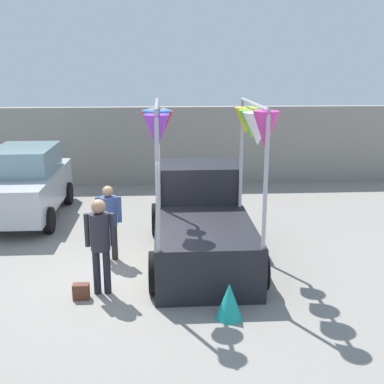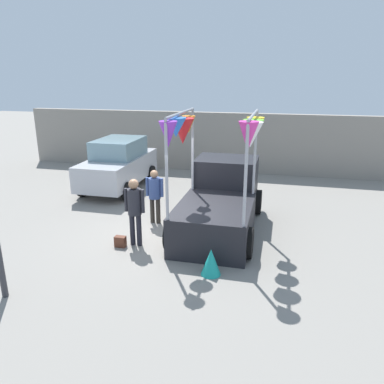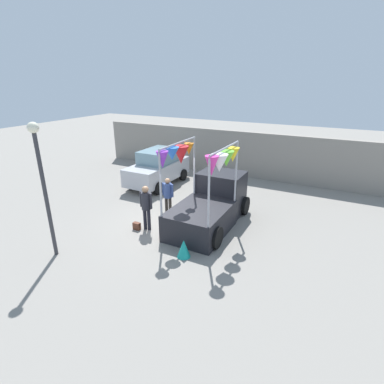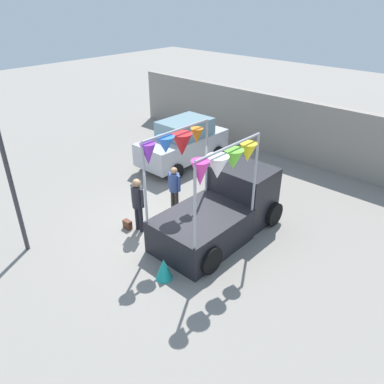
% 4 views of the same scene
% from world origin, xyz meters
% --- Properties ---
extents(ground_plane, '(60.00, 60.00, 0.00)m').
position_xyz_m(ground_plane, '(0.00, 0.00, 0.00)').
color(ground_plane, gray).
extents(vendor_truck, '(2.45, 4.05, 3.32)m').
position_xyz_m(vendor_truck, '(1.32, 1.02, 0.94)').
color(vendor_truck, black).
rests_on(vendor_truck, ground).
extents(parked_car, '(1.88, 4.00, 1.88)m').
position_xyz_m(parked_car, '(-3.08, 3.92, 0.94)').
color(parked_car, '#B7B7BC').
rests_on(parked_car, ground).
extents(person_customer, '(0.53, 0.34, 1.75)m').
position_xyz_m(person_customer, '(-0.58, -0.65, 1.06)').
color(person_customer, black).
rests_on(person_customer, ground).
extents(person_vendor, '(0.53, 0.34, 1.59)m').
position_xyz_m(person_vendor, '(-0.59, 0.89, 0.96)').
color(person_vendor, '#2D2823').
rests_on(person_vendor, ground).
extents(handbag, '(0.28, 0.16, 0.28)m').
position_xyz_m(handbag, '(-0.93, -0.85, 0.14)').
color(handbag, '#592D1E').
rests_on(handbag, ground).
extents(brick_boundary_wall, '(18.00, 0.36, 2.60)m').
position_xyz_m(brick_boundary_wall, '(0.00, 7.51, 1.30)').
color(brick_boundary_wall, gray).
rests_on(brick_boundary_wall, ground).
extents(folded_kite_bundle_teal, '(0.53, 0.53, 0.60)m').
position_xyz_m(folded_kite_bundle_teal, '(1.56, -1.66, 0.30)').
color(folded_kite_bundle_teal, teal).
rests_on(folded_kite_bundle_teal, ground).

